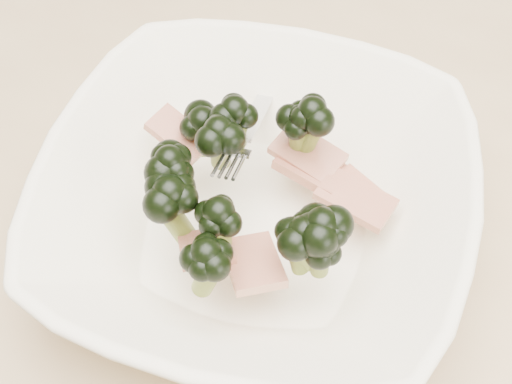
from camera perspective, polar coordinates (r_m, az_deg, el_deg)
dining_table at (r=0.59m, az=2.18°, el=-12.32°), size 1.20×0.80×0.75m
broccoli_dish at (r=0.50m, az=-0.03°, el=-0.76°), size 0.37×0.37×0.10m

